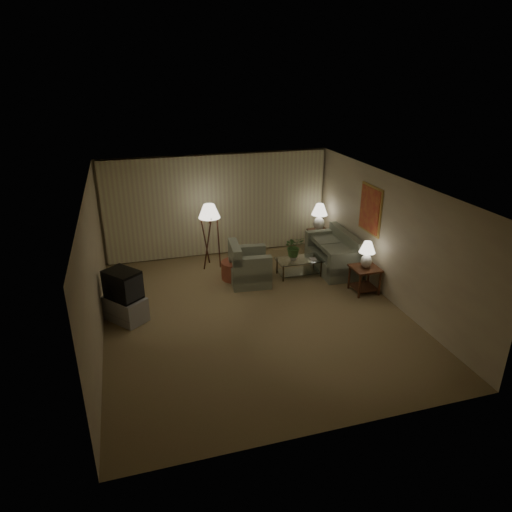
% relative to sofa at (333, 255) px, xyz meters
% --- Properties ---
extents(ground, '(7.00, 7.00, 0.00)m').
position_rel_sofa_xyz_m(ground, '(-2.50, -1.57, -0.38)').
color(ground, olive).
rests_on(ground, ground).
extents(room_shell, '(6.04, 7.02, 2.72)m').
position_rel_sofa_xyz_m(room_shell, '(-2.48, -0.07, 1.37)').
color(room_shell, beige).
rests_on(room_shell, ground).
extents(sofa, '(1.77, 0.98, 0.76)m').
position_rel_sofa_xyz_m(sofa, '(0.00, 0.00, 0.00)').
color(sofa, gray).
rests_on(sofa, ground).
extents(armchair, '(1.10, 1.06, 0.78)m').
position_rel_sofa_xyz_m(armchair, '(-2.20, -0.16, 0.01)').
color(armchair, gray).
rests_on(armchair, ground).
extents(side_table_near, '(0.59, 0.59, 0.60)m').
position_rel_sofa_xyz_m(side_table_near, '(0.15, -1.35, 0.04)').
color(side_table_near, '#33180E').
rests_on(side_table_near, ground).
extents(side_table_far, '(0.53, 0.44, 0.60)m').
position_rel_sofa_xyz_m(side_table_far, '(0.15, 1.25, 0.02)').
color(side_table_far, '#33180E').
rests_on(side_table_far, ground).
extents(table_lamp_near, '(0.36, 0.36, 0.62)m').
position_rel_sofa_xyz_m(table_lamp_near, '(0.15, -1.35, 0.58)').
color(table_lamp_near, silver).
rests_on(table_lamp_near, side_table_near).
extents(table_lamp_far, '(0.43, 0.43, 0.74)m').
position_rel_sofa_xyz_m(table_lamp_far, '(0.15, 1.25, 0.66)').
color(table_lamp_far, silver).
rests_on(table_lamp_far, side_table_far).
extents(coffee_table, '(1.11, 0.60, 0.41)m').
position_rel_sofa_xyz_m(coffee_table, '(-0.93, -0.10, -0.10)').
color(coffee_table, silver).
rests_on(coffee_table, ground).
extents(tv_cabinet, '(1.32, 1.31, 0.50)m').
position_rel_sofa_xyz_m(tv_cabinet, '(-5.05, -1.12, -0.13)').
color(tv_cabinet, '#98989B').
rests_on(tv_cabinet, ground).
extents(crt_tv, '(1.14, 1.14, 0.58)m').
position_rel_sofa_xyz_m(crt_tv, '(-5.05, -1.12, 0.41)').
color(crt_tv, black).
rests_on(crt_tv, tv_cabinet).
extents(floor_lamp, '(0.53, 0.53, 1.64)m').
position_rel_sofa_xyz_m(floor_lamp, '(-2.89, 1.01, 0.48)').
color(floor_lamp, '#33180E').
rests_on(floor_lamp, ground).
extents(ottoman, '(0.65, 0.65, 0.43)m').
position_rel_sofa_xyz_m(ottoman, '(-2.48, 0.16, -0.16)').
color(ottoman, '#A14D36').
rests_on(ottoman, ground).
extents(vase, '(0.19, 0.19, 0.16)m').
position_rel_sofa_xyz_m(vase, '(-1.08, -0.10, 0.12)').
color(vase, white).
rests_on(vase, coffee_table).
extents(flowers, '(0.47, 0.42, 0.51)m').
position_rel_sofa_xyz_m(flowers, '(-1.08, -0.10, 0.45)').
color(flowers, '#416D30').
rests_on(flowers, vase).
extents(book, '(0.17, 0.22, 0.02)m').
position_rel_sofa_xyz_m(book, '(-0.68, -0.20, 0.04)').
color(book, olive).
rests_on(book, coffee_table).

